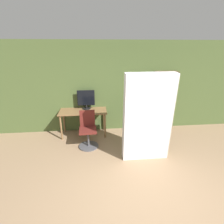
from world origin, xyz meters
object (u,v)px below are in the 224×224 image
(mattress_near, at_px, (148,119))
(office_chair, at_px, (88,132))
(monitor, at_px, (86,99))
(bookshelf, at_px, (161,102))

(mattress_near, bearing_deg, office_chair, 153.05)
(monitor, height_order, mattress_near, mattress_near)
(office_chair, relative_size, bookshelf, 0.52)
(office_chair, distance_m, mattress_near, 1.65)
(monitor, xyz_separation_m, office_chair, (0.05, -0.84, -0.67))
(monitor, relative_size, bookshelf, 0.31)
(monitor, height_order, office_chair, monitor)
(office_chair, distance_m, bookshelf, 2.45)
(office_chair, height_order, mattress_near, mattress_near)
(monitor, height_order, bookshelf, bookshelf)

